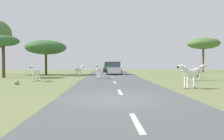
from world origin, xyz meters
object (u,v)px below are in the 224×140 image
Objects in this scene: zebra_3 at (36,72)px; tree_5 at (3,41)px; zebra_4 at (198,71)px; tree_0 at (46,48)px; tree_4 at (203,44)px; car_1 at (114,68)px; zebra_2 at (190,74)px; rock_1 at (17,82)px; zebra_0 at (99,70)px; car_0 at (110,67)px; bush_1 at (194,74)px; zebra_1 at (79,69)px.

tree_5 reaches higher than zebra_3.
zebra_4 is 20.36m from tree_5.
tree_4 is at bearing 18.90° from tree_0.
car_1 reaches higher than zebra_4.
zebra_2 is 19.80m from tree_5.
tree_4 is 32.76m from rock_1.
tree_5 reaches higher than zebra_4.
car_1 reaches higher than zebra_0.
tree_4 is at bearing -176.26° from car_0.
zebra_0 is at bearing -45.09° from tree_0.
tree_5 is (-10.43, 1.94, 3.07)m from zebra_0.
bush_1 is at bearing -39.51° from zebra_2.
zebra_1 is 16.11m from zebra_2.
zebra_1 is 8.94m from tree_5.
rock_1 is at bearing -84.63° from tree_0.
bush_1 is at bearing 125.46° from car_0.
rock_1 is (-3.43, -10.59, -0.66)m from zebra_1.
zebra_4 is 19.31m from tree_0.
zebra_1 is 3.26× the size of rock_1.
tree_4 is at bearing 26.13° from tree_5.
tree_0 is at bearing -175.60° from car_1.
rock_1 is at bearing 59.04° from zebra_0.
zebra_2 is 20.95m from tree_0.
car_1 reaches higher than zebra_2.
tree_4 is at bearing 41.95° from rock_1.
zebra_3 is 7.59m from tree_5.
zebra_3 is 0.27× the size of tree_0.
rock_1 is at bearing 74.40° from car_0.
tree_0 is at bearing 59.04° from tree_5.
tree_0 reaches higher than zebra_0.
car_0 is (4.06, 11.00, 0.04)m from zebra_1.
tree_5 is at bearing -153.68° from car_1.
car_1 is 14.00m from tree_5.
tree_4 reaches higher than zebra_0.
car_1 is 0.95× the size of tree_5.
zebra_0 is 0.31× the size of tree_5.
car_1 reaches higher than rock_1.
rock_1 is (-7.89, -13.59, -0.70)m from car_1.
tree_5 is 11.07× the size of rock_1.
car_1 reaches higher than zebra_3.
car_1 is (0.40, -8.00, 0.00)m from car_0.
zebra_4 is at bearing 96.30° from zebra_1.
zebra_4 is 0.34× the size of tree_5.
car_0 is at bearing 49.48° from tree_5.
zebra_3 is at bearing -44.19° from tree_5.
car_1 is 0.72× the size of tree_4.
tree_5 reaches higher than car_1.
zebra_3 is 10.67m from tree_0.
tree_4 is at bearing 27.08° from car_1.
zebra_4 reaches higher than bush_1.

